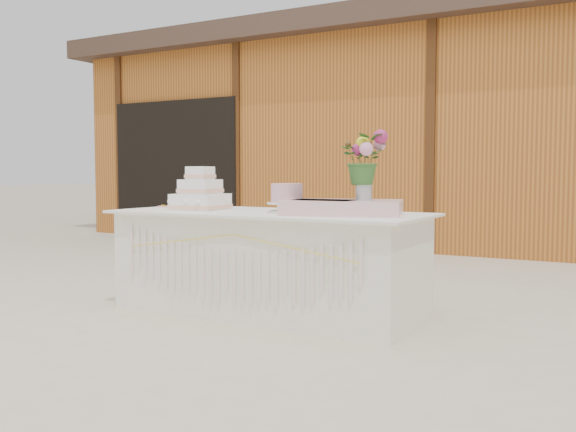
% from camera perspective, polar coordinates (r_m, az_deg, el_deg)
% --- Properties ---
extents(ground, '(80.00, 80.00, 0.00)m').
position_cam_1_polar(ground, '(4.92, -1.75, -8.61)').
color(ground, beige).
rests_on(ground, ground).
extents(barn, '(12.60, 4.60, 3.30)m').
position_cam_1_polar(barn, '(10.41, 15.79, 7.17)').
color(barn, '#B06625').
rests_on(barn, ground).
extents(cake_table, '(2.40, 1.00, 0.77)m').
position_cam_1_polar(cake_table, '(4.84, -1.79, -4.15)').
color(cake_table, white).
rests_on(cake_table, ground).
extents(wedding_cake, '(0.40, 0.40, 0.34)m').
position_cam_1_polar(wedding_cake, '(5.14, -7.79, 1.87)').
color(wedding_cake, white).
rests_on(wedding_cake, cake_table).
extents(pink_cake_stand, '(0.30, 0.30, 0.21)m').
position_cam_1_polar(pink_cake_stand, '(4.70, -0.09, 1.76)').
color(pink_cake_stand, white).
rests_on(pink_cake_stand, cake_table).
extents(satin_runner, '(0.92, 0.68, 0.10)m').
position_cam_1_polar(satin_runner, '(4.49, 4.83, 0.77)').
color(satin_runner, beige).
rests_on(satin_runner, cake_table).
extents(flower_vase, '(0.11, 0.11, 0.16)m').
position_cam_1_polar(flower_vase, '(4.43, 6.78, 2.39)').
color(flower_vase, silver).
rests_on(flower_vase, satin_runner).
extents(bouquet, '(0.38, 0.36, 0.35)m').
position_cam_1_polar(bouquet, '(4.43, 6.81, 5.65)').
color(bouquet, '#306026').
rests_on(bouquet, flower_vase).
extents(loose_flowers, '(0.17, 0.39, 0.02)m').
position_cam_1_polar(loose_flowers, '(5.49, -10.66, 0.87)').
color(loose_flowers, pink).
rests_on(loose_flowers, cake_table).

